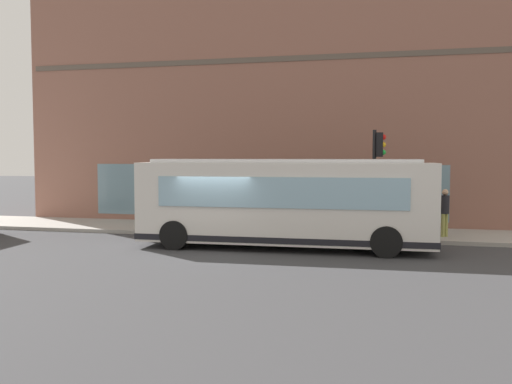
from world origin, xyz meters
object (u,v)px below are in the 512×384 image
object	(u,v)px
city_bus_nearside	(285,203)
pedestrian_near_hydrant	(415,205)
pedestrian_walking_along_curb	(445,209)
fire_hydrant	(348,225)
traffic_light_near_corner	(378,163)
newspaper_vending_box	(376,218)

from	to	relation	value
city_bus_nearside	pedestrian_near_hydrant	size ratio (longest dim) A/B	5.67
pedestrian_walking_along_curb	pedestrian_near_hydrant	xyz separation A→B (m)	(1.53, 1.01, -0.01)
fire_hydrant	pedestrian_near_hydrant	size ratio (longest dim) A/B	0.42
pedestrian_walking_along_curb	pedestrian_near_hydrant	distance (m)	1.84
city_bus_nearside	pedestrian_walking_along_curb	size ratio (longest dim) A/B	5.63
traffic_light_near_corner	pedestrian_walking_along_curb	world-z (taller)	traffic_light_near_corner
fire_hydrant	pedestrian_walking_along_curb	size ratio (longest dim) A/B	0.41
pedestrian_near_hydrant	city_bus_nearside	bearing A→B (deg)	135.29
city_bus_nearside	pedestrian_walking_along_curb	distance (m)	6.33
traffic_light_near_corner	fire_hydrant	bearing A→B (deg)	70.52
city_bus_nearside	fire_hydrant	world-z (taller)	city_bus_nearside
traffic_light_near_corner	pedestrian_walking_along_curb	distance (m)	3.10
city_bus_nearside	newspaper_vending_box	xyz separation A→B (m)	(4.91, -2.98, -0.95)
traffic_light_near_corner	pedestrian_walking_along_curb	xyz separation A→B (m)	(0.69, -2.47, -1.74)
traffic_light_near_corner	pedestrian_near_hydrant	distance (m)	3.19
fire_hydrant	pedestrian_walking_along_curb	xyz separation A→B (m)	(0.31, -3.56, 0.68)
newspaper_vending_box	fire_hydrant	bearing A→B (deg)	155.27
fire_hydrant	traffic_light_near_corner	bearing A→B (deg)	-109.48
city_bus_nearside	pedestrian_walking_along_curb	bearing A→B (deg)	-61.24
city_bus_nearside	fire_hydrant	bearing A→B (deg)	-35.93
city_bus_nearside	newspaper_vending_box	distance (m)	5.82
fire_hydrant	newspaper_vending_box	xyz separation A→B (m)	(2.18, -1.00, 0.09)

